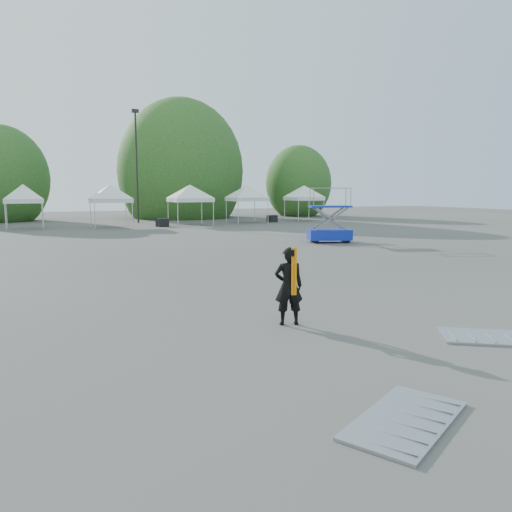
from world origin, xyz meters
name	(u,v)px	position (x,y,z in m)	size (l,w,h in m)	color
ground	(264,293)	(0.00, 0.00, 0.00)	(120.00, 120.00, 0.00)	#474442
light_pole_east	(137,160)	(3.00, 32.00, 5.52)	(0.60, 0.25, 9.80)	black
tree_mid_w	(0,179)	(-8.00, 40.00, 3.93)	(4.16, 4.16, 6.33)	#382314
tree_mid_e	(181,171)	(9.00, 39.00, 4.84)	(5.12, 5.12, 7.79)	#382314
tree_far_e	(298,183)	(22.00, 37.00, 3.63)	(3.84, 3.84, 5.84)	#382314
tent_d	(23,188)	(-6.11, 28.63, 3.06)	(3.80, 3.80, 3.88)	silver
tent_e	(110,188)	(0.02, 27.62, 3.06)	(4.20, 4.20, 3.88)	silver
tent_f	(190,188)	(6.33, 27.30, 3.06)	(4.48, 4.48, 3.88)	silver
tent_g	(247,188)	(11.87, 28.33, 3.06)	(4.28, 4.28, 3.88)	silver
tent_h	(304,188)	(17.92, 28.67, 3.06)	(4.10, 4.10, 3.88)	silver
man	(289,286)	(-0.93, -3.19, 0.85)	(0.71, 0.56, 1.69)	black
scissor_lift	(330,215)	(9.26, 10.90, 1.52)	(2.59, 1.86, 3.02)	#0D34AA
barrier_left	(405,420)	(-1.77, -7.84, 0.03)	(2.19, 1.78, 0.06)	#9DA0A5
barrier_mid	(498,337)	(2.30, -5.83, 0.03)	(2.36, 2.09, 0.07)	#9DA0A5
crate_mid	(162,223)	(3.80, 26.65, 0.33)	(0.85, 0.66, 0.66)	black
crate_east	(272,219)	(14.31, 28.16, 0.31)	(0.81, 0.63, 0.63)	black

